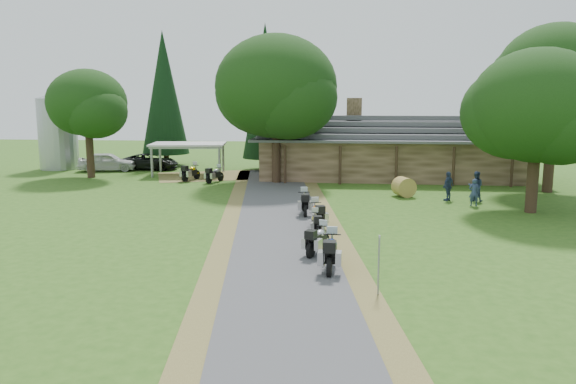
# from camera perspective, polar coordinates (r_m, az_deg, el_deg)

# --- Properties ---
(ground) EXTENTS (120.00, 120.00, 0.00)m
(ground) POSITION_cam_1_polar(r_m,az_deg,el_deg) (21.91, -0.62, -6.81)
(ground) COLOR #2E5818
(ground) RESTS_ON ground
(driveway) EXTENTS (51.95, 51.95, 0.00)m
(driveway) POSITION_cam_1_polar(r_m,az_deg,el_deg) (25.81, -0.71, -4.30)
(driveway) COLOR #454547
(driveway) RESTS_ON ground
(lodge) EXTENTS (21.40, 9.40, 4.90)m
(lodge) POSITION_cam_1_polar(r_m,az_deg,el_deg) (45.19, 10.50, 4.62)
(lodge) COLOR #4E3D28
(lodge) RESTS_ON ground
(silo) EXTENTS (3.45, 3.45, 6.66)m
(silo) POSITION_cam_1_polar(r_m,az_deg,el_deg) (53.41, -22.35, 5.74)
(silo) COLOR gray
(silo) RESTS_ON ground
(carport) EXTENTS (6.37, 4.68, 2.56)m
(carport) POSITION_cam_1_polar(r_m,az_deg,el_deg) (46.66, -10.05, 3.34)
(carport) COLOR silver
(carport) RESTS_ON ground
(car_white_sedan) EXTENTS (3.94, 6.54, 2.04)m
(car_white_sedan) POSITION_cam_1_polar(r_m,az_deg,el_deg) (50.45, -17.88, 3.18)
(car_white_sedan) COLOR silver
(car_white_sedan) RESTS_ON ground
(car_dark_suv) EXTENTS (2.34, 5.45, 2.09)m
(car_dark_suv) POSITION_cam_1_polar(r_m,az_deg,el_deg) (50.55, -13.92, 3.40)
(car_dark_suv) COLOR black
(car_dark_suv) RESTS_ON ground
(motorcycle_row_a) EXTENTS (0.76, 2.14, 1.45)m
(motorcycle_row_a) POSITION_cam_1_polar(r_m,az_deg,el_deg) (20.42, 4.38, -5.94)
(motorcycle_row_a) COLOR navy
(motorcycle_row_a) RESTS_ON ground
(motorcycle_row_b) EXTENTS (1.20, 1.95, 1.27)m
(motorcycle_row_b) POSITION_cam_1_polar(r_m,az_deg,el_deg) (22.47, 3.09, -4.73)
(motorcycle_row_b) COLOR #AFB1B8
(motorcycle_row_b) RESTS_ON ground
(motorcycle_row_c) EXTENTS (0.82, 1.76, 1.16)m
(motorcycle_row_c) POSITION_cam_1_polar(r_m,az_deg,el_deg) (25.56, 2.86, -3.12)
(motorcycle_row_c) COLOR gold
(motorcycle_row_c) RESTS_ON ground
(motorcycle_row_d) EXTENTS (1.10, 2.08, 1.36)m
(motorcycle_row_d) POSITION_cam_1_polar(r_m,az_deg,el_deg) (27.10, 2.97, -2.17)
(motorcycle_row_d) COLOR #BD6616
(motorcycle_row_d) RESTS_ON ground
(motorcycle_row_e) EXTENTS (0.90, 2.07, 1.37)m
(motorcycle_row_e) POSITION_cam_1_polar(r_m,az_deg,el_deg) (30.05, 1.69, -0.99)
(motorcycle_row_e) COLOR black
(motorcycle_row_e) RESTS_ON ground
(motorcycle_carport_a) EXTENTS (1.26, 2.09, 1.36)m
(motorcycle_carport_a) POSITION_cam_1_polar(r_m,az_deg,el_deg) (43.15, -9.84, 2.06)
(motorcycle_carport_a) COLOR #EBB905
(motorcycle_carport_a) RESTS_ON ground
(motorcycle_carport_b) EXTENTS (1.27, 1.95, 1.28)m
(motorcycle_carport_b) POSITION_cam_1_polar(r_m,az_deg,el_deg) (41.98, -7.45, 1.85)
(motorcycle_carport_b) COLOR gray
(motorcycle_carport_b) RESTS_ON ground
(person_a) EXTENTS (0.54, 0.39, 1.87)m
(person_a) POSITION_cam_1_polar(r_m,az_deg,el_deg) (34.07, 18.38, 0.19)
(person_a) COLOR navy
(person_a) RESTS_ON ground
(person_b) EXTENTS (0.70, 0.57, 2.13)m
(person_b) POSITION_cam_1_polar(r_m,az_deg,el_deg) (35.74, 18.55, 0.81)
(person_b) COLOR navy
(person_b) RESTS_ON ground
(person_c) EXTENTS (0.71, 0.73, 2.09)m
(person_c) POSITION_cam_1_polar(r_m,az_deg,el_deg) (35.39, 15.99, 0.82)
(person_c) COLOR navy
(person_c) RESTS_ON ground
(hay_bale) EXTENTS (1.55, 1.49, 1.24)m
(hay_bale) POSITION_cam_1_polar(r_m,az_deg,el_deg) (36.24, 11.69, 0.50)
(hay_bale) COLOR olive
(hay_bale) RESTS_ON ground
(sign_post) EXTENTS (0.35, 0.06, 1.94)m
(sign_post) POSITION_cam_1_polar(r_m,az_deg,el_deg) (17.98, 9.20, -7.38)
(sign_post) COLOR gray
(sign_post) RESTS_ON ground
(oak_lodge_left) EXTENTS (8.79, 8.79, 11.31)m
(oak_lodge_left) POSITION_cam_1_polar(r_m,az_deg,el_deg) (41.11, -1.22, 8.79)
(oak_lodge_left) COLOR black
(oak_lodge_left) RESTS_ON ground
(oak_lodge_right) EXTENTS (7.45, 7.45, 12.55)m
(oak_lodge_right) POSITION_cam_1_polar(r_m,az_deg,el_deg) (40.69, 25.43, 8.75)
(oak_lodge_right) COLOR black
(oak_lodge_right) RESTS_ON ground
(oak_driveway) EXTENTS (7.15, 7.15, 9.32)m
(oak_driveway) POSITION_cam_1_polar(r_m,az_deg,el_deg) (32.90, 23.93, 6.08)
(oak_driveway) COLOR black
(oak_driveway) RESTS_ON ground
(oak_silo) EXTENTS (6.08, 6.08, 9.42)m
(oak_silo) POSITION_cam_1_polar(r_m,az_deg,el_deg) (46.51, -19.66, 7.16)
(oak_silo) COLOR black
(oak_silo) RESTS_ON ground
(cedar_near) EXTENTS (4.03, 4.03, 12.48)m
(cedar_near) POSITION_cam_1_polar(r_m,az_deg,el_deg) (48.67, -2.30, 9.57)
(cedar_near) COLOR black
(cedar_near) RESTS_ON ground
(cedar_far) EXTENTS (4.27, 4.27, 12.25)m
(cedar_far) POSITION_cam_1_polar(r_m,az_deg,el_deg) (53.05, -12.45, 9.23)
(cedar_far) COLOR black
(cedar_far) RESTS_ON ground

